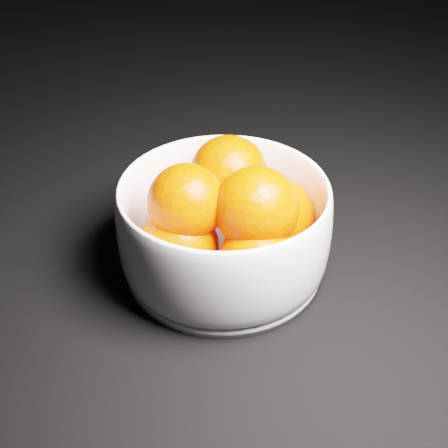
{
  "coord_description": "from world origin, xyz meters",
  "views": [
    {
      "loc": [
        0.08,
        -0.24,
        0.42
      ],
      "look_at": [
        0.1,
        0.25,
        0.06
      ],
      "focal_mm": 50.0,
      "sensor_mm": 36.0,
      "label": 1
    }
  ],
  "objects": [
    {
      "name": "bowl",
      "position": [
        0.1,
        0.25,
        0.05
      ],
      "size": [
        0.21,
        0.21,
        0.1
      ],
      "rotation": [
        0.0,
        0.0,
        0.34
      ],
      "color": "white",
      "rests_on": "ground"
    },
    {
      "name": "orange_pile",
      "position": [
        0.11,
        0.25,
        0.07
      ],
      "size": [
        0.18,
        0.17,
        0.12
      ],
      "color": "#FF3800",
      "rests_on": "bowl"
    }
  ]
}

